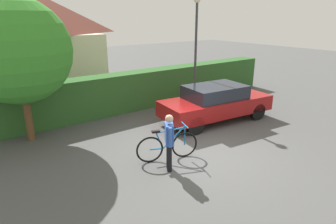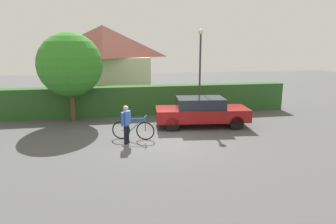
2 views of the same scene
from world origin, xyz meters
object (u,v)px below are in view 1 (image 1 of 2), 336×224
(street_lamp, at_px, (196,39))
(tree_kerbside, at_px, (17,51))
(person_rider, at_px, (169,139))
(bicycle, at_px, (168,146))
(parked_car_near, at_px, (216,102))

(street_lamp, relative_size, tree_kerbside, 1.03)
(street_lamp, bearing_deg, person_rider, -138.17)
(person_rider, height_order, street_lamp, street_lamp)
(bicycle, distance_m, street_lamp, 5.49)
(street_lamp, xyz_separation_m, tree_kerbside, (-6.53, 0.61, -0.08))
(person_rider, relative_size, street_lamp, 0.33)
(parked_car_near, xyz_separation_m, bicycle, (-3.35, -1.47, -0.33))
(bicycle, bearing_deg, tree_kerbside, 126.78)
(parked_car_near, relative_size, street_lamp, 0.98)
(parked_car_near, height_order, person_rider, person_rider)
(parked_car_near, relative_size, person_rider, 2.93)
(parked_car_near, bearing_deg, tree_kerbside, 159.71)
(bicycle, height_order, person_rider, person_rider)
(tree_kerbside, bearing_deg, parked_car_near, -20.29)
(person_rider, bearing_deg, tree_kerbside, 120.65)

